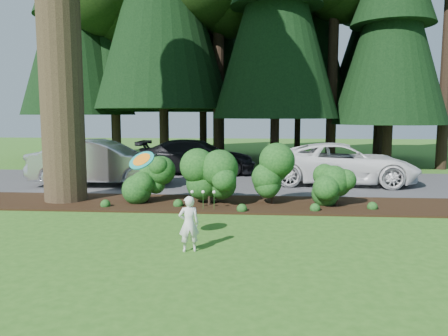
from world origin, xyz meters
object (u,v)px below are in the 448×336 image
object	(u,v)px
car_silver_wagon	(102,163)
car_white_suv	(342,164)
child	(189,224)
frisbee	(142,160)
car_dark_suv	(197,157)

from	to	relation	value
car_silver_wagon	car_white_suv	size ratio (longest dim) A/B	0.92
child	frisbee	distance (m)	1.51
car_white_suv	child	size ratio (longest dim) A/B	5.12
car_dark_suv	frisbee	distance (m)	10.94
car_silver_wagon	car_white_suv	distance (m)	8.88
child	car_silver_wagon	bearing A→B (deg)	-74.62
car_dark_suv	car_white_suv	bearing A→B (deg)	-113.79
car_dark_suv	car_silver_wagon	bearing A→B (deg)	138.60
car_white_suv	child	distance (m)	9.55
child	frisbee	world-z (taller)	frisbee
car_silver_wagon	frisbee	distance (m)	8.23
car_silver_wagon	car_dark_suv	world-z (taller)	car_silver_wagon
car_silver_wagon	car_dark_suv	distance (m)	4.62
car_silver_wagon	child	xyz separation A→B (m)	(4.39, -7.47, -0.33)
car_silver_wagon	car_white_suv	bearing A→B (deg)	-85.76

